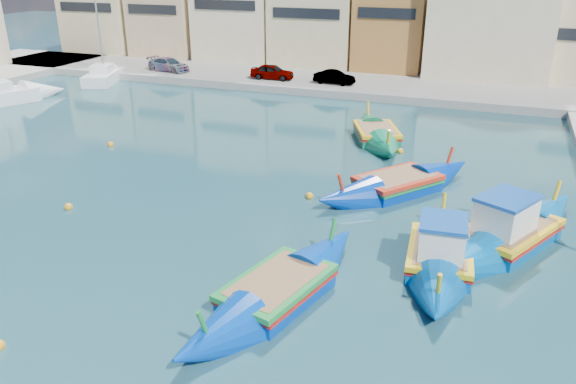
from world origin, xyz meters
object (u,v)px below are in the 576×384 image
at_px(luzzu_cyan_mid, 397,186).
at_px(luzzu_green, 376,135).
at_px(yacht_north, 109,74).
at_px(luzzu_blue_cabin, 440,257).
at_px(luzzu_blue_south, 277,292).
at_px(yacht_midnorth, 20,95).
at_px(luzzu_turquoise_cabin, 509,235).

xyz_separation_m(luzzu_cyan_mid, luzzu_green, (-2.70, 7.55, 0.00)).
bearing_deg(yacht_north, luzzu_green, -19.81).
distance_m(luzzu_blue_cabin, luzzu_blue_south, 6.14).
bearing_deg(yacht_midnorth, luzzu_cyan_mid, -14.31).
distance_m(luzzu_blue_south, yacht_midnorth, 33.94).
distance_m(yacht_north, yacht_midnorth, 9.47).
bearing_deg(luzzu_turquoise_cabin, luzzu_cyan_mid, 142.83).
bearing_deg(luzzu_blue_south, luzzu_turquoise_cabin, 44.11).
bearing_deg(luzzu_green, luzzu_turquoise_cabin, -55.87).
relative_size(luzzu_turquoise_cabin, luzzu_green, 1.15).
bearing_deg(yacht_midnorth, luzzu_blue_cabin, -23.08).
bearing_deg(luzzu_cyan_mid, yacht_north, 149.74).
bearing_deg(luzzu_blue_cabin, luzzu_green, 111.19).
relative_size(luzzu_turquoise_cabin, yacht_north, 1.00).
xyz_separation_m(luzzu_blue_south, yacht_north, (-27.57, 27.63, 0.12)).
bearing_deg(luzzu_blue_cabin, yacht_north, 143.78).
bearing_deg(luzzu_green, luzzu_blue_cabin, -68.81).
bearing_deg(yacht_midnorth, luzzu_green, -0.50).
xyz_separation_m(luzzu_blue_cabin, luzzu_green, (-5.40, 13.92, -0.08)).
bearing_deg(luzzu_green, yacht_north, 160.19).
bearing_deg(yacht_midnorth, luzzu_turquoise_cabin, -18.03).
bearing_deg(yacht_north, yacht_midnorth, -96.42).
distance_m(luzzu_cyan_mid, yacht_north, 34.13).
height_order(luzzu_blue_south, yacht_north, yacht_north).
bearing_deg(luzzu_blue_cabin, luzzu_cyan_mid, 112.95).
bearing_deg(luzzu_green, luzzu_cyan_mid, -70.34).
height_order(luzzu_turquoise_cabin, luzzu_blue_cabin, luzzu_turquoise_cabin).
bearing_deg(luzzu_green, luzzu_blue_south, -87.47).
height_order(luzzu_blue_cabin, yacht_midnorth, yacht_midnorth).
xyz_separation_m(luzzu_cyan_mid, luzzu_blue_south, (-1.90, -10.44, -0.01)).
height_order(luzzu_green, luzzu_blue_south, luzzu_green).
bearing_deg(luzzu_blue_south, luzzu_cyan_mid, 79.67).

